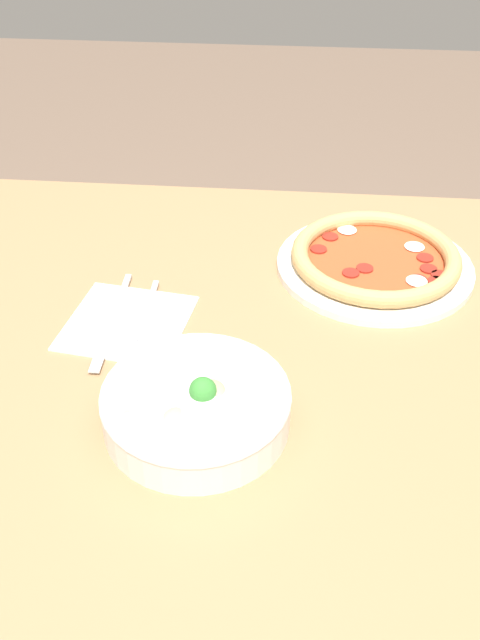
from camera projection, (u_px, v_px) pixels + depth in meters
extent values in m
plane|color=brown|center=(266.00, 639.00, 1.41)|extent=(8.00, 8.00, 0.00)
cube|color=#99724C|center=(278.00, 354.00, 0.97)|extent=(1.28, 0.91, 0.03)
cylinder|color=olive|center=(19.00, 358.00, 1.54)|extent=(0.06, 0.06, 0.72)
cylinder|color=white|center=(374.00, 266.00, 1.10)|extent=(0.30, 0.30, 0.01)
torus|color=tan|center=(376.00, 256.00, 1.09)|extent=(0.26, 0.26, 0.03)
cylinder|color=#B74723|center=(375.00, 261.00, 1.10)|extent=(0.23, 0.23, 0.01)
cylinder|color=maroon|center=(429.00, 269.00, 1.07)|extent=(0.03, 0.03, 0.00)
cylinder|color=maroon|center=(351.00, 273.00, 1.07)|extent=(0.03, 0.03, 0.00)
cylinder|color=maroon|center=(418.00, 279.00, 1.05)|extent=(0.03, 0.03, 0.00)
cylinder|color=maroon|center=(425.00, 258.00, 1.10)|extent=(0.03, 0.03, 0.00)
cylinder|color=maroon|center=(440.00, 275.00, 1.06)|extent=(0.03, 0.03, 0.00)
cylinder|color=maroon|center=(319.00, 249.00, 1.12)|extent=(0.03, 0.03, 0.00)
cylinder|color=maroon|center=(330.00, 237.00, 1.15)|extent=(0.03, 0.03, 0.00)
cylinder|color=maroon|center=(365.00, 268.00, 1.08)|extent=(0.03, 0.03, 0.00)
cylinder|color=maroon|center=(436.00, 281.00, 1.05)|extent=(0.03, 0.03, 0.00)
ellipsoid|color=silver|center=(347.00, 230.00, 1.17)|extent=(0.03, 0.03, 0.01)
ellipsoid|color=silver|center=(417.00, 281.00, 1.05)|extent=(0.03, 0.03, 0.01)
ellipsoid|color=silver|center=(414.00, 247.00, 1.12)|extent=(0.03, 0.03, 0.01)
cylinder|color=white|center=(196.00, 408.00, 0.83)|extent=(0.22, 0.22, 0.05)
torus|color=white|center=(196.00, 395.00, 0.82)|extent=(0.22, 0.22, 0.01)
ellipsoid|color=tan|center=(215.00, 390.00, 0.82)|extent=(0.04, 0.04, 0.02)
ellipsoid|color=#998466|center=(215.00, 404.00, 0.82)|extent=(0.04, 0.04, 0.02)
ellipsoid|color=tan|center=(228.00, 399.00, 0.82)|extent=(0.03, 0.03, 0.02)
ellipsoid|color=#998466|center=(200.00, 451.00, 0.76)|extent=(0.04, 0.03, 0.02)
ellipsoid|color=tan|center=(127.00, 417.00, 0.79)|extent=(0.04, 0.04, 0.02)
ellipsoid|color=tan|center=(164.00, 423.00, 0.79)|extent=(0.04, 0.04, 0.02)
ellipsoid|color=#998466|center=(205.00, 442.00, 0.77)|extent=(0.04, 0.03, 0.02)
ellipsoid|color=tan|center=(173.00, 418.00, 0.79)|extent=(0.04, 0.04, 0.02)
sphere|color=#388433|center=(203.00, 390.00, 0.81)|extent=(0.03, 0.03, 0.03)
cube|color=white|center=(127.00, 323.00, 1.00)|extent=(0.18, 0.18, 0.00)
cube|color=silver|center=(148.00, 309.00, 1.02)|extent=(0.01, 0.14, 0.00)
cube|color=silver|center=(130.00, 353.00, 0.94)|extent=(0.00, 0.06, 0.00)
cube|color=silver|center=(133.00, 353.00, 0.94)|extent=(0.00, 0.06, 0.00)
cube|color=silver|center=(136.00, 353.00, 0.94)|extent=(0.00, 0.06, 0.00)
cube|color=silver|center=(140.00, 353.00, 0.94)|extent=(0.00, 0.06, 0.00)
cube|color=silver|center=(123.00, 292.00, 1.05)|extent=(0.01, 0.09, 0.01)
cube|color=silver|center=(106.00, 340.00, 0.96)|extent=(0.02, 0.13, 0.00)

